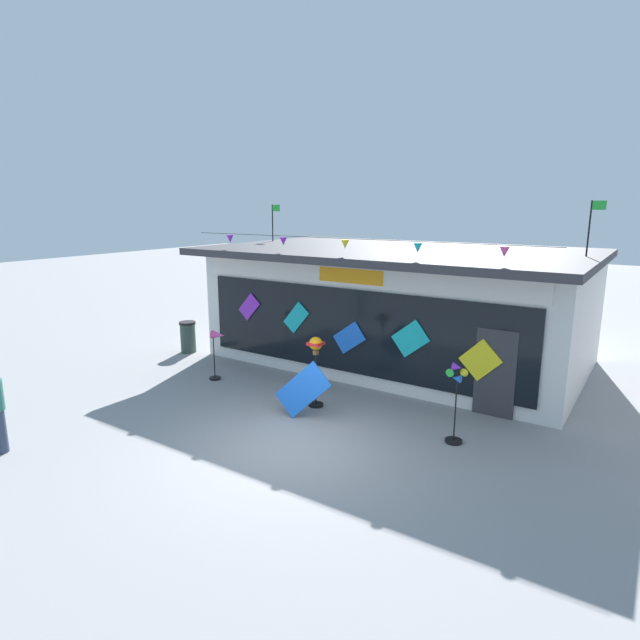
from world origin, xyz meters
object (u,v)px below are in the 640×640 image
(kite_shop_building, at_px, (400,304))
(wind_spinner_center_left, at_px, (456,393))
(trash_bin, at_px, (188,337))
(wind_spinner_far_left, at_px, (217,345))
(display_kite_on_ground, at_px, (303,390))
(wind_spinner_left, at_px, (316,355))

(kite_shop_building, relative_size, wind_spinner_center_left, 6.45)
(wind_spinner_center_left, relative_size, trash_bin, 1.67)
(wind_spinner_far_left, relative_size, trash_bin, 1.38)
(display_kite_on_ground, bearing_deg, wind_spinner_center_left, 11.07)
(kite_shop_building, relative_size, wind_spinner_far_left, 7.79)
(wind_spinner_left, relative_size, trash_bin, 1.68)
(wind_spinner_left, relative_size, wind_spinner_center_left, 1.01)
(kite_shop_building, bearing_deg, display_kite_on_ground, -87.45)
(wind_spinner_left, bearing_deg, kite_shop_building, 91.06)
(wind_spinner_far_left, xyz_separation_m, wind_spinner_center_left, (6.65, -0.18, 0.08))
(wind_spinner_left, distance_m, display_kite_on_ground, 0.97)
(kite_shop_building, distance_m, wind_spinner_center_left, 5.97)
(kite_shop_building, relative_size, display_kite_on_ground, 8.79)
(wind_spinner_far_left, xyz_separation_m, wind_spinner_left, (3.25, -0.07, 0.28))
(wind_spinner_center_left, height_order, display_kite_on_ground, wind_spinner_center_left)
(trash_bin, relative_size, display_kite_on_ground, 0.82)
(kite_shop_building, height_order, wind_spinner_left, kite_shop_building)
(wind_spinner_center_left, xyz_separation_m, display_kite_on_ground, (-3.25, -0.64, -0.40))
(kite_shop_building, distance_m, display_kite_on_ground, 5.55)
(wind_spinner_left, height_order, trash_bin, wind_spinner_left)
(wind_spinner_center_left, distance_m, display_kite_on_ground, 3.33)
(wind_spinner_far_left, height_order, trash_bin, wind_spinner_far_left)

